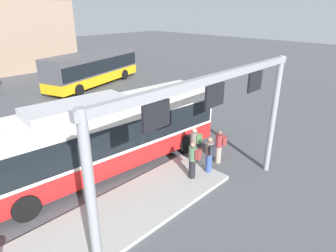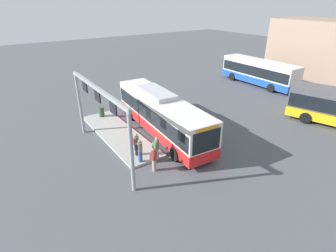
% 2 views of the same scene
% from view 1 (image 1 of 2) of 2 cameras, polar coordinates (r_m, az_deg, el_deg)
% --- Properties ---
extents(ground_plane, '(120.00, 120.00, 0.00)m').
position_cam_1_polar(ground_plane, '(14.03, -12.33, -8.36)').
color(ground_plane, '#4C4F54').
extents(platform_curb, '(10.00, 2.80, 0.16)m').
position_cam_1_polar(platform_curb, '(11.04, -9.90, -17.08)').
color(platform_curb, '#9E9E99').
rests_on(platform_curb, ground).
extents(bus_main, '(12.09, 3.46, 3.46)m').
position_cam_1_polar(bus_main, '(13.22, -12.99, -1.57)').
color(bus_main, red).
rests_on(bus_main, ground).
extents(bus_background_right, '(11.01, 5.63, 3.10)m').
position_cam_1_polar(bus_background_right, '(29.08, -14.24, 11.15)').
color(bus_background_right, '#EAAD14').
rests_on(bus_background_right, ground).
extents(person_boarding, '(0.54, 0.61, 1.67)m').
position_cam_1_polar(person_boarding, '(14.16, 9.97, -3.78)').
color(person_boarding, gray).
rests_on(person_boarding, ground).
extents(person_waiting_near, '(0.41, 0.57, 1.67)m').
position_cam_1_polar(person_waiting_near, '(12.47, 4.90, -6.46)').
color(person_waiting_near, black).
rests_on(person_waiting_near, platform_curb).
extents(person_waiting_mid, '(0.52, 0.60, 1.67)m').
position_cam_1_polar(person_waiting_mid, '(12.97, 8.07, -5.40)').
color(person_waiting_mid, '#334C8C').
rests_on(person_waiting_mid, platform_curb).
extents(person_waiting_far, '(0.48, 0.60, 1.67)m').
position_cam_1_polar(person_waiting_far, '(13.82, 5.19, -3.46)').
color(person_waiting_far, gray).
rests_on(person_waiting_far, platform_curb).
extents(platform_sign_gantry, '(9.40, 0.24, 5.20)m').
position_cam_1_polar(platform_sign_gantry, '(9.32, 8.78, 1.49)').
color(platform_sign_gantry, gray).
rests_on(platform_sign_gantry, ground).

